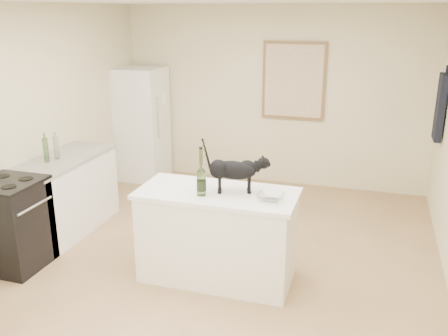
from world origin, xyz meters
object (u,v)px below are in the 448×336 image
stove (12,225)px  wine_bottle (201,174)px  glass_bowl (271,197)px  black_cat (233,172)px  fridge (142,124)px

stove → wine_bottle: 2.06m
wine_bottle → glass_bowl: (0.63, 0.06, -0.17)m
stove → black_cat: black_cat is taller
fridge → black_cat: bearing=-48.9°
stove → glass_bowl: glass_bowl is taller
stove → black_cat: (2.20, 0.43, 0.64)m
fridge → glass_bowl: fridge is taller
black_cat → glass_bowl: black_cat is taller
wine_bottle → fridge: bearing=125.9°
black_cat → glass_bowl: (0.37, -0.10, -0.16)m
stove → fridge: (0.00, 2.95, 0.40)m
fridge → glass_bowl: bearing=-45.5°
wine_bottle → stove: bearing=-172.1°
fridge → stove: bearing=-90.0°
stove → black_cat: 2.33m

